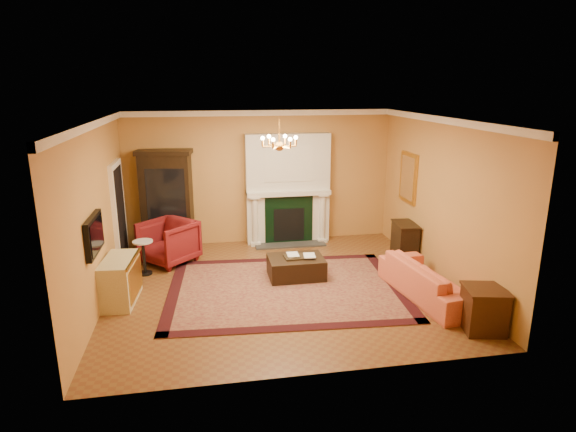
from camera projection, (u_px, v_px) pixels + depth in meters
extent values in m
cube|color=brown|center=(280.00, 288.00, 8.72)|extent=(6.00, 5.50, 0.02)
cube|color=white|center=(279.00, 118.00, 7.91)|extent=(6.00, 5.50, 0.02)
cube|color=#B17D3F|center=(260.00, 177.00, 10.93)|extent=(6.00, 0.02, 3.00)
cube|color=#B17D3F|center=(316.00, 264.00, 5.69)|extent=(6.00, 0.02, 3.00)
cube|color=#B17D3F|center=(97.00, 215.00, 7.81)|extent=(0.02, 5.50, 3.00)
cube|color=#B17D3F|center=(441.00, 200.00, 8.82)|extent=(0.02, 5.50, 3.00)
cube|color=silver|center=(288.00, 189.00, 10.94)|extent=(1.90, 0.32, 2.50)
cube|color=silver|center=(289.00, 164.00, 10.62)|extent=(1.10, 0.01, 0.80)
cube|color=black|center=(289.00, 220.00, 10.96)|extent=(1.10, 0.02, 1.10)
cube|color=black|center=(289.00, 225.00, 10.99)|extent=(0.70, 0.02, 0.75)
cube|color=#333333|center=(290.00, 244.00, 10.99)|extent=(1.60, 0.50, 0.04)
cube|color=silver|center=(288.00, 192.00, 10.90)|extent=(1.90, 0.44, 0.10)
cylinder|color=silver|center=(255.00, 220.00, 10.81)|extent=(0.14, 0.14, 1.18)
cylinder|color=silver|center=(322.00, 217.00, 11.08)|extent=(0.14, 0.14, 1.18)
cube|color=white|center=(260.00, 113.00, 10.50)|extent=(6.00, 0.08, 0.12)
cube|color=white|center=(90.00, 125.00, 7.43)|extent=(0.08, 5.50, 0.12)
cube|color=white|center=(446.00, 120.00, 8.43)|extent=(0.08, 5.50, 0.12)
cube|color=white|center=(119.00, 215.00, 9.55)|extent=(0.08, 1.05, 2.10)
cube|color=black|center=(121.00, 216.00, 9.56)|extent=(0.02, 0.85, 1.95)
cube|color=black|center=(94.00, 235.00, 7.29)|extent=(0.08, 0.95, 0.58)
cube|color=black|center=(97.00, 235.00, 7.29)|extent=(0.01, 0.85, 0.48)
cube|color=gold|center=(408.00, 178.00, 10.10)|extent=(0.05, 0.76, 1.05)
cube|color=white|center=(407.00, 178.00, 10.10)|extent=(0.01, 0.62, 0.90)
cylinder|color=gold|center=(279.00, 131.00, 7.97)|extent=(0.03, 0.03, 0.40)
sphere|color=gold|center=(279.00, 146.00, 8.03)|extent=(0.16, 0.16, 0.16)
sphere|color=#FFE5B2|center=(296.00, 138.00, 8.04)|extent=(0.07, 0.07, 0.07)
sphere|color=#FFE5B2|center=(285.00, 136.00, 8.25)|extent=(0.07, 0.07, 0.07)
sphere|color=#FFE5B2|center=(269.00, 136.00, 8.20)|extent=(0.07, 0.07, 0.07)
sphere|color=#FFE5B2|center=(263.00, 138.00, 7.95)|extent=(0.07, 0.07, 0.07)
sphere|color=#FFE5B2|center=(273.00, 140.00, 7.74)|extent=(0.07, 0.07, 0.07)
sphere|color=#FFE5B2|center=(290.00, 139.00, 7.79)|extent=(0.07, 0.07, 0.07)
cube|color=#4E101A|center=(286.00, 288.00, 8.64)|extent=(4.35, 3.38, 0.02)
cube|color=black|center=(167.00, 203.00, 10.44)|extent=(1.11, 0.62, 2.11)
imported|color=maroon|center=(168.00, 240.00, 9.79)|extent=(1.29, 1.29, 0.97)
cylinder|color=black|center=(145.00, 273.00, 9.30)|extent=(0.27, 0.27, 0.04)
cylinder|color=black|center=(144.00, 258.00, 9.22)|extent=(0.06, 0.06, 0.61)
cylinder|color=white|center=(143.00, 242.00, 9.13)|extent=(0.38, 0.38, 0.03)
cube|color=beige|center=(120.00, 280.00, 8.05)|extent=(0.57, 1.06, 0.76)
imported|color=#E96F49|center=(430.00, 274.00, 8.21)|extent=(0.89, 2.20, 0.84)
cube|color=#361C0E|center=(484.00, 311.00, 7.11)|extent=(0.66, 0.66, 0.64)
cube|color=black|center=(404.00, 242.00, 9.99)|extent=(0.45, 0.72, 0.76)
cube|color=black|center=(296.00, 267.00, 9.10)|extent=(1.03, 0.75, 0.38)
cube|color=black|center=(295.00, 257.00, 9.04)|extent=(0.44, 0.35, 0.03)
imported|color=gray|center=(287.00, 248.00, 9.02)|extent=(0.22, 0.03, 0.29)
imported|color=gray|center=(304.00, 249.00, 8.99)|extent=(0.22, 0.05, 0.30)
cylinder|color=gray|center=(265.00, 189.00, 10.78)|extent=(0.12, 0.12, 0.10)
cone|color=black|center=(264.00, 179.00, 10.72)|extent=(0.18, 0.18, 0.37)
cylinder|color=gray|center=(319.00, 187.00, 11.00)|extent=(0.12, 0.12, 0.10)
cone|color=black|center=(319.00, 177.00, 10.94)|extent=(0.17, 0.17, 0.36)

